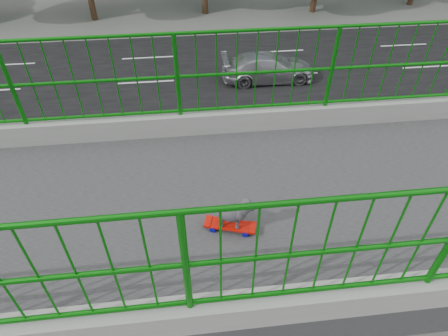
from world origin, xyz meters
name	(u,v)px	position (x,y,z in m)	size (l,w,h in m)	color
road	(143,113)	(-13.00, 0.00, 0.01)	(18.00, 90.00, 0.02)	black
footbridge	(50,305)	(0.00, 0.00, 5.22)	(3.00, 24.00, 7.00)	#2D2D2F
skateboard	(230,225)	(0.40, 2.45, 7.05)	(0.31, 0.56, 0.07)	red
poodle	(233,212)	(0.41, 2.47, 7.27)	(0.26, 0.43, 0.37)	#2D2B30
car_3	(268,67)	(-15.60, 6.56, 0.72)	(2.01, 4.94, 1.43)	#A5A5AA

